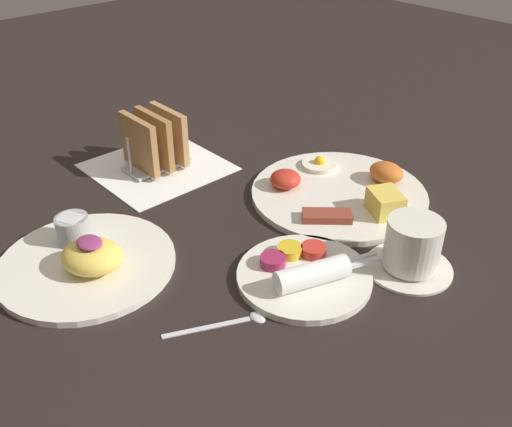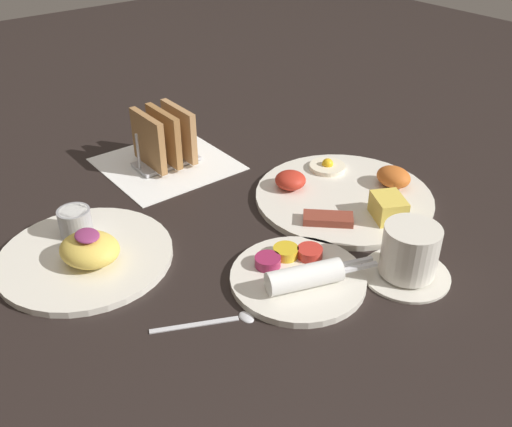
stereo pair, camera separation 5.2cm
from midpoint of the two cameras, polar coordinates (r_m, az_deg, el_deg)
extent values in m
plane|color=black|center=(0.87, -5.14, -1.78)|extent=(3.00, 3.00, 0.00)
cube|color=white|center=(1.07, -11.20, 4.59)|extent=(0.22, 0.22, 0.00)
cylinder|color=silver|center=(0.96, 6.77, 1.96)|extent=(0.29, 0.29, 0.01)
cube|color=#E5C64C|center=(0.90, 11.20, 1.05)|extent=(0.07, 0.06, 0.04)
ellipsoid|color=#C66023|center=(1.00, 11.45, 4.03)|extent=(0.06, 0.05, 0.03)
cylinder|color=#F4EACC|center=(1.03, 4.94, 4.87)|extent=(0.06, 0.06, 0.01)
sphere|color=yellow|center=(1.03, 4.96, 5.17)|extent=(0.02, 0.02, 0.02)
ellipsoid|color=red|center=(0.96, 1.42, 3.45)|extent=(0.05, 0.05, 0.03)
cube|color=brown|center=(0.88, 5.45, -0.27)|extent=(0.08, 0.08, 0.01)
cylinder|color=silver|center=(0.78, 2.93, -6.32)|extent=(0.18, 0.18, 0.01)
cylinder|color=red|center=(0.80, 3.94, -3.72)|extent=(0.04, 0.04, 0.01)
cylinder|color=gold|center=(0.80, 1.53, -3.76)|extent=(0.04, 0.04, 0.01)
cylinder|color=#99234C|center=(0.78, -0.19, -4.79)|extent=(0.04, 0.04, 0.01)
cylinder|color=white|center=(0.75, 3.73, -6.08)|extent=(0.06, 0.11, 0.03)
cube|color=silver|center=(0.78, 8.53, -4.42)|extent=(0.02, 0.05, 0.00)
cube|color=silver|center=(0.77, 8.97, -4.91)|extent=(0.02, 0.05, 0.00)
cylinder|color=silver|center=(0.84, -18.26, -4.83)|extent=(0.25, 0.25, 0.01)
ellipsoid|color=#EAC651|center=(0.81, -17.86, -4.14)|extent=(0.11, 0.10, 0.04)
ellipsoid|color=#8C3366|center=(0.79, -18.14, -2.81)|extent=(0.04, 0.03, 0.01)
cylinder|color=#99999E|center=(0.87, -19.44, -1.52)|extent=(0.05, 0.05, 0.04)
cylinder|color=white|center=(0.86, -19.63, -0.64)|extent=(0.04, 0.04, 0.01)
cube|color=#B7B7BC|center=(1.07, -11.23, 4.81)|extent=(0.06, 0.12, 0.01)
cube|color=#9E7042|center=(1.03, -13.03, 6.73)|extent=(0.10, 0.01, 0.10)
cube|color=olive|center=(1.04, -11.52, 7.28)|extent=(0.10, 0.01, 0.10)
cube|color=#AA7D4F|center=(1.06, -10.06, 7.82)|extent=(0.10, 0.01, 0.10)
cylinder|color=#B7B7BC|center=(1.03, -13.98, 5.62)|extent=(0.01, 0.01, 0.07)
cylinder|color=#B7B7BC|center=(1.07, -9.01, 7.47)|extent=(0.01, 0.01, 0.07)
cylinder|color=silver|center=(0.82, 13.28, -5.20)|extent=(0.12, 0.12, 0.01)
cylinder|color=silver|center=(0.79, 13.63, -2.97)|extent=(0.08, 0.08, 0.07)
cylinder|color=#381E0F|center=(0.78, 13.91, -1.17)|extent=(0.06, 0.06, 0.01)
cube|color=silver|center=(0.71, -7.10, -11.21)|extent=(0.05, 0.10, 0.00)
ellipsoid|color=silver|center=(0.72, -1.94, -10.17)|extent=(0.02, 0.02, 0.01)
camera|label=1|loc=(0.03, -91.73, -1.11)|focal=40.00mm
camera|label=2|loc=(0.03, 88.27, 1.11)|focal=40.00mm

